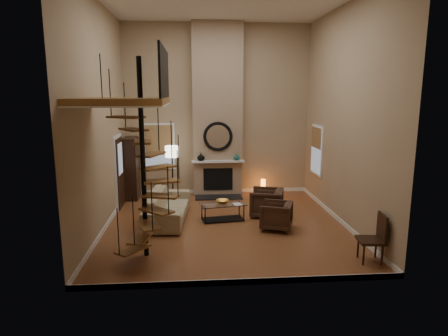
{
  "coord_description": "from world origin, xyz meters",
  "views": [
    {
      "loc": [
        -0.79,
        -9.59,
        3.35
      ],
      "look_at": [
        0.0,
        0.4,
        1.4
      ],
      "focal_mm": 31.41,
      "sensor_mm": 36.0,
      "label": 1
    }
  ],
  "objects": [
    {
      "name": "baseboard_left",
      "position": [
        -2.99,
        0.0,
        0.06
      ],
      "size": [
        0.02,
        6.5,
        0.12
      ],
      "primitive_type": "cube",
      "color": "white",
      "rests_on": "ground"
    },
    {
      "name": "book",
      "position": [
        0.31,
        0.2,
        0.46
      ],
      "size": [
        0.25,
        0.31,
        0.03
      ],
      "primitive_type": "imported",
      "rotation": [
        0.0,
        0.0,
        0.2
      ],
      "color": "gray",
      "rests_on": "coffee_table"
    },
    {
      "name": "front_wall",
      "position": [
        0.0,
        -3.25,
        2.75
      ],
      "size": [
        6.0,
        0.02,
        5.5
      ],
      "primitive_type": "cube",
      "color": "tan",
      "rests_on": "ground"
    },
    {
      "name": "firebox",
      "position": [
        0.0,
        2.86,
        0.55
      ],
      "size": [
        0.95,
        0.02,
        0.72
      ],
      "primitive_type": "cube",
      "color": "black",
      "rests_on": "chimney_breast"
    },
    {
      "name": "loft",
      "position": [
        -2.04,
        -1.8,
        3.24
      ],
      "size": [
        1.7,
        2.2,
        1.09
      ],
      "color": "olive",
      "rests_on": "left_wall"
    },
    {
      "name": "spiral_stair",
      "position": [
        -1.78,
        -1.79,
        1.78
      ],
      "size": [
        1.47,
        1.47,
        4.06
      ],
      "color": "black",
      "rests_on": "ground"
    },
    {
      "name": "accent_lamp",
      "position": [
        1.49,
        2.84,
        0.25
      ],
      "size": [
        0.15,
        0.15,
        0.54
      ],
      "primitive_type": "cylinder",
      "color": "orange",
      "rests_on": "ground"
    },
    {
      "name": "chimney_breast",
      "position": [
        0.0,
        3.06,
        2.75
      ],
      "size": [
        1.6,
        0.38,
        5.5
      ],
      "primitive_type": "cube",
      "color": "#9C8165",
      "rests_on": "ground"
    },
    {
      "name": "baseboard_right",
      "position": [
        2.99,
        0.0,
        0.06
      ],
      "size": [
        0.02,
        6.5,
        0.12
      ],
      "primitive_type": "cube",
      "color": "white",
      "rests_on": "ground"
    },
    {
      "name": "window_right",
      "position": [
        2.97,
        2.0,
        1.63
      ],
      "size": [
        0.06,
        1.02,
        1.52
      ],
      "color": "white",
      "rests_on": "right_wall"
    },
    {
      "name": "baseboard_back",
      "position": [
        0.0,
        3.24,
        0.06
      ],
      "size": [
        6.0,
        0.02,
        0.12
      ],
      "primitive_type": "cube",
      "color": "white",
      "rests_on": "ground"
    },
    {
      "name": "window_back",
      "position": [
        -1.9,
        3.22,
        1.62
      ],
      "size": [
        1.02,
        0.06,
        1.52
      ],
      "color": "white",
      "rests_on": "back_wall"
    },
    {
      "name": "mirror_frame",
      "position": [
        0.0,
        2.84,
        1.95
      ],
      "size": [
        0.94,
        0.1,
        0.94
      ],
      "primitive_type": "torus",
      "rotation": [
        1.57,
        0.0,
        0.0
      ],
      "color": "black",
      "rests_on": "chimney_breast"
    },
    {
      "name": "armchair_near",
      "position": [
        1.27,
        0.62,
        0.35
      ],
      "size": [
        1.07,
        1.06,
        0.79
      ],
      "primitive_type": "imported",
      "rotation": [
        0.0,
        0.0,
        -1.86
      ],
      "color": "#422B1E",
      "rests_on": "ground"
    },
    {
      "name": "entry_door",
      "position": [
        -2.95,
        1.8,
        1.05
      ],
      "size": [
        0.1,
        1.05,
        2.16
      ],
      "color": "white",
      "rests_on": "ground"
    },
    {
      "name": "baseboard_front",
      "position": [
        0.0,
        -3.24,
        0.06
      ],
      "size": [
        6.0,
        0.02,
        0.12
      ],
      "primitive_type": "cube",
      "color": "white",
      "rests_on": "ground"
    },
    {
      "name": "hearth",
      "position": [
        0.0,
        2.57,
        0.02
      ],
      "size": [
        1.5,
        0.6,
        0.04
      ],
      "primitive_type": "cube",
      "color": "black",
      "rests_on": "ground"
    },
    {
      "name": "vase_right",
      "position": [
        0.6,
        2.82,
        1.28
      ],
      "size": [
        0.2,
        0.2,
        0.21
      ],
      "primitive_type": "imported",
      "color": "#165049",
      "rests_on": "mantel"
    },
    {
      "name": "floor_lamp",
      "position": [
        -1.45,
        2.4,
        1.41
      ],
      "size": [
        0.43,
        0.43,
        1.75
      ],
      "color": "black",
      "rests_on": "ground"
    },
    {
      "name": "mirror_disc",
      "position": [
        0.0,
        2.85,
        1.95
      ],
      "size": [
        0.8,
        0.01,
        0.8
      ],
      "primitive_type": "cylinder",
      "rotation": [
        1.57,
        0.0,
        0.0
      ],
      "color": "white",
      "rests_on": "chimney_breast"
    },
    {
      "name": "side_chair",
      "position": [
        2.8,
        -2.47,
        0.53
      ],
      "size": [
        0.54,
        0.54,
        1.01
      ],
      "color": "black",
      "rests_on": "ground"
    },
    {
      "name": "vase_left",
      "position": [
        -0.55,
        2.82,
        1.3
      ],
      "size": [
        0.24,
        0.24,
        0.25
      ],
      "primitive_type": "imported",
      "color": "black",
      "rests_on": "mantel"
    },
    {
      "name": "sofa",
      "position": [
        -1.5,
        0.47,
        0.4
      ],
      "size": [
        1.17,
        2.53,
        0.72
      ],
      "primitive_type": "imported",
      "rotation": [
        0.0,
        0.0,
        1.48
      ],
      "color": "tan",
      "rests_on": "ground"
    },
    {
      "name": "back_wall",
      "position": [
        0.0,
        3.25,
        2.75
      ],
      "size": [
        6.0,
        0.02,
        5.5
      ],
      "primitive_type": "cube",
      "color": "tan",
      "rests_on": "ground"
    },
    {
      "name": "mantel",
      "position": [
        0.0,
        2.78,
        1.15
      ],
      "size": [
        1.7,
        0.18,
        0.06
      ],
      "primitive_type": "cube",
      "color": "white",
      "rests_on": "chimney_breast"
    },
    {
      "name": "coffee_table",
      "position": [
        -0.04,
        0.35,
        0.28
      ],
      "size": [
        1.27,
        0.78,
        0.45
      ],
      "color": "silver",
      "rests_on": "ground"
    },
    {
      "name": "bowl",
      "position": [
        -0.04,
        0.4,
        0.5
      ],
      "size": [
        0.35,
        0.35,
        0.09
      ],
      "primitive_type": "imported",
      "color": "orange",
      "rests_on": "coffee_table"
    },
    {
      "name": "left_wall",
      "position": [
        -3.0,
        0.0,
        2.75
      ],
      "size": [
        0.02,
        6.5,
        5.5
      ],
      "primitive_type": "cube",
      "color": "tan",
      "rests_on": "ground"
    },
    {
      "name": "right_wall",
      "position": [
        3.0,
        0.0,
        2.75
      ],
      "size": [
        0.02,
        6.5,
        5.5
      ],
      "primitive_type": "cube",
      "color": "tan",
      "rests_on": "ground"
    },
    {
      "name": "hutch",
      "position": [
        -2.76,
        2.78,
        0.95
      ],
      "size": [
        0.42,
        0.89,
        2.0
      ],
      "primitive_type": "cube",
      "color": "black",
      "rests_on": "ground"
    },
    {
      "name": "armchair_far",
      "position": [
        1.29,
        -0.49,
        0.35
      ],
      "size": [
        0.95,
        0.94,
        0.68
      ],
      "primitive_type": "imported",
      "rotation": [
        0.0,
        0.0,
        -1.92
      ],
      "color": "#422B1E",
      "rests_on": "ground"
    },
    {
      "name": "ground",
      "position": [
        0.0,
        0.0,
        -0.01
      ],
      "size": [
        6.0,
        6.5,
        0.01
      ],
      "primitive_type": "cube",
      "color": "#9A5B31",
      "rests_on": "ground"
    }
  ]
}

